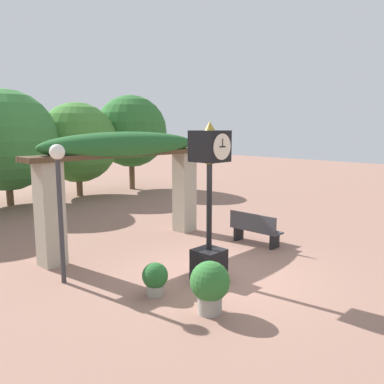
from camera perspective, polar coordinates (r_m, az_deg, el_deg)
The scene contains 8 objects.
ground_plane at distance 9.22m, azimuth 3.49°, elevation -11.47°, with size 60.00×60.00×0.00m, color #8E6656.
pedestal_clock at distance 8.48m, azimuth 2.44°, elevation -1.28°, with size 0.64×0.69×3.36m.
pergola at distance 11.01m, azimuth -9.29°, elevation 4.49°, with size 5.57×1.14×3.11m.
potted_plant_near_left at distance 8.07m, azimuth -5.20°, elevation -11.90°, with size 0.51×0.51×0.65m.
potted_plant_near_right at distance 7.27m, azimuth 2.53°, elevation -12.85°, with size 0.71×0.71×0.94m.
park_bench at distance 11.41m, azimuth 8.81°, elevation -5.19°, with size 0.42×1.51×0.89m.
lamp_post at distance 8.66m, azimuth -18.18°, elevation 0.93°, with size 0.31×0.31×2.90m.
tree_line at distance 18.18m, azimuth -23.64°, elevation 6.94°, with size 16.09×4.58×4.93m.
Camera 1 is at (-6.59, -5.56, 3.26)m, focal length 38.00 mm.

